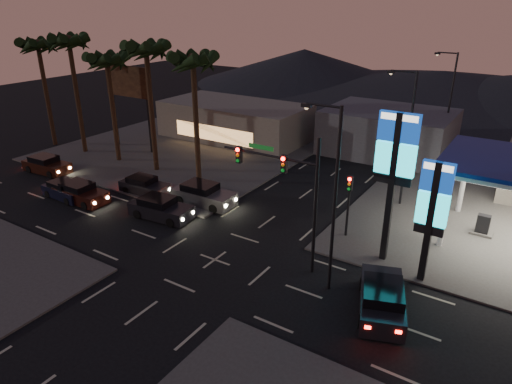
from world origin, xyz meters
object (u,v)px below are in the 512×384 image
Objects in this scene: car_lane_a_rear at (65,190)px; suv_station at (382,299)px; traffic_signal_mast at (288,181)px; pylon_sign_short at (433,205)px; car_lane_a_front at (161,208)px; car_lane_b_mid at (144,186)px; car_lane_b_rear at (46,165)px; car_lane_a_mid at (80,193)px; car_lane_b_front at (203,195)px; pylon_sign_tall at (395,159)px.

suv_station is (25.66, -0.46, 0.15)m from car_lane_a_rear.
pylon_sign_short is at bearing 19.13° from traffic_signal_mast.
pylon_sign_short is at bearing 6.31° from car_lane_a_front.
pylon_sign_short is 5.59m from suv_station.
pylon_sign_short reaches higher than car_lane_a_rear.
car_lane_b_mid is (-22.02, 0.59, -4.01)m from pylon_sign_short.
car_lane_a_mid is at bearing -17.58° from car_lane_b_rear.
pylon_sign_short is 27.15m from car_lane_a_rear.
car_lane_b_front is 1.08× the size of car_lane_b_rear.
pylon_sign_short is 17.23m from car_lane_b_front.
car_lane_b_rear is at bearing -176.81° from pylon_sign_tall.
car_lane_a_front is 1.04× the size of car_lane_a_mid.
car_lane_b_rear reaches higher than car_lane_b_mid.
car_lane_a_rear is at bearing -138.81° from car_lane_b_mid.
car_lane_a_front is (-17.80, -1.97, -3.94)m from pylon_sign_short.
car_lane_b_rear is (-8.02, 2.54, 0.00)m from car_lane_a_mid.
car_lane_b_mid is at bearing 52.24° from car_lane_a_mid.
traffic_signal_mast is 15.78m from car_lane_b_mid.
car_lane_b_front is 1.18× the size of car_lane_b_mid.
pylon_sign_tall reaches higher than car_lane_a_front.
pylon_sign_tall is at bearing 10.68° from car_lane_a_mid.
traffic_signal_mast is (-7.24, -2.51, 0.57)m from pylon_sign_short.
car_lane_b_front reaches higher than car_lane_a_front.
car_lane_b_front is at bearing 72.70° from car_lane_a_front.
pylon_sign_short is (2.50, -1.00, -1.74)m from pylon_sign_tall.
car_lane_a_mid is at bearing 6.84° from car_lane_a_rear.
traffic_signal_mast is 1.50× the size of suv_station.
car_lane_a_rear is at bearing 178.97° from suv_station.
car_lane_a_front is 0.91× the size of suv_station.
car_lane_b_rear is at bearing 175.98° from traffic_signal_mast.
traffic_signal_mast is 1.71× the size of car_lane_a_mid.
car_lane_b_mid reaches higher than car_lane_a_rear.
car_lane_b_front reaches higher than car_lane_a_rear.
car_lane_a_front is at bearing -173.69° from pylon_sign_short.
traffic_signal_mast is 1.69× the size of car_lane_b_rear.
pylon_sign_short reaches higher than car_lane_b_front.
car_lane_b_front is (-9.47, 4.03, -4.47)m from traffic_signal_mast.
suv_station is (21.05, -4.50, 0.13)m from car_lane_b_mid.
car_lane_b_rear is at bearing 162.42° from car_lane_a_mid.
suv_station reaches higher than car_lane_a_rear.
suv_station reaches higher than car_lane_a_mid.
car_lane_b_rear is (-25.77, 1.81, -4.53)m from traffic_signal_mast.
suv_station is (6.27, -1.39, -4.46)m from traffic_signal_mast.
car_lane_a_front is at bearing -4.75° from car_lane_b_rear.
pylon_sign_tall is 1.12× the size of traffic_signal_mast.
traffic_signal_mast is (-4.74, -3.51, -1.17)m from pylon_sign_tall.
car_lane_a_front is 7.31m from car_lane_a_mid.
pylon_sign_short is at bearing 76.00° from suv_station.
pylon_sign_tall is 1.29× the size of pylon_sign_short.
car_lane_a_mid is 0.99× the size of car_lane_b_rear.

